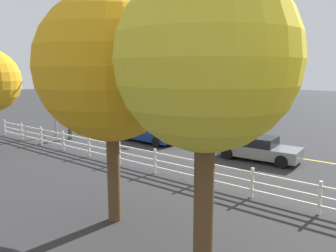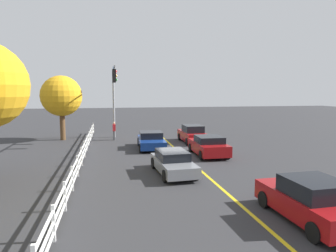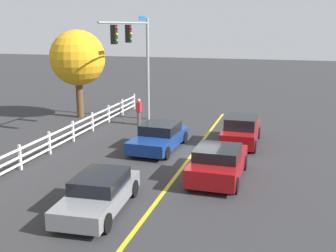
% 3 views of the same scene
% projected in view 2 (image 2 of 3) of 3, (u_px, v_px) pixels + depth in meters
% --- Properties ---
extents(ground_plane, '(120.00, 120.00, 0.00)m').
position_uv_depth(ground_plane, '(176.00, 149.00, 23.66)').
color(ground_plane, '#2D2D30').
extents(lane_center_stripe, '(28.00, 0.16, 0.01)m').
position_uv_depth(lane_center_stripe, '(189.00, 160.00, 19.76)').
color(lane_center_stripe, gold).
rests_on(lane_center_stripe, ground_plane).
extents(signal_assembly, '(7.38, 0.38, 6.75)m').
position_uv_depth(signal_assembly, '(114.00, 88.00, 26.85)').
color(signal_assembly, gray).
rests_on(signal_assembly, ground_plane).
extents(car_0, '(4.16, 1.83, 1.55)m').
position_uv_depth(car_0, '(192.00, 134.00, 26.47)').
color(car_0, maroon).
rests_on(car_0, ground_plane).
extents(car_1, '(4.11, 2.09, 1.40)m').
position_uv_depth(car_1, '(208.00, 146.00, 21.15)').
color(car_1, maroon).
rests_on(car_1, ground_plane).
extents(car_2, '(4.27, 2.01, 1.25)m').
position_uv_depth(car_2, '(173.00, 162.00, 16.49)').
color(car_2, slate).
rests_on(car_2, ground_plane).
extents(car_3, '(4.21, 2.15, 1.54)m').
position_uv_depth(car_3, '(311.00, 201.00, 10.45)').
color(car_3, maroon).
rests_on(car_3, ground_plane).
extents(car_4, '(4.44, 2.20, 1.31)m').
position_uv_depth(car_4, '(151.00, 140.00, 23.79)').
color(car_4, navy).
rests_on(car_4, ground_plane).
extents(pedestrian, '(0.40, 0.26, 1.69)m').
position_uv_depth(pedestrian, '(114.00, 130.00, 27.78)').
color(pedestrian, '#3F3F42').
rests_on(pedestrian, ground_plane).
extents(white_rail_fence, '(26.10, 0.10, 1.15)m').
position_uv_depth(white_rail_fence, '(83.00, 152.00, 19.37)').
color(white_rail_fence, white).
rests_on(white_rail_fence, ground_plane).
extents(tree_0, '(3.71, 3.71, 5.93)m').
position_uv_depth(tree_0, '(61.00, 96.00, 27.50)').
color(tree_0, brown).
rests_on(tree_0, ground_plane).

